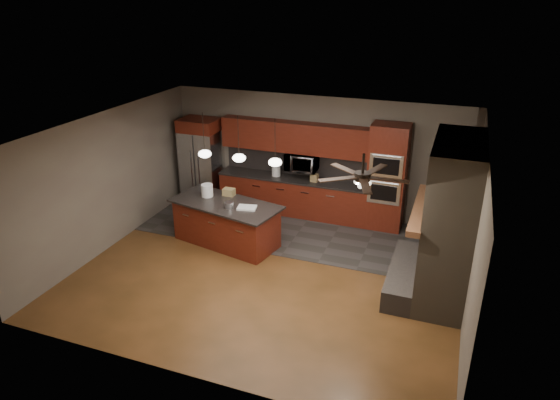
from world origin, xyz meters
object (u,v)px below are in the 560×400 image
at_px(paint_tray, 247,208).
at_px(cardboard_box, 229,192).
at_px(refrigerator, 202,161).
at_px(counter_bucket, 276,171).
at_px(counter_box, 314,178).
at_px(microwave, 302,162).
at_px(paint_can, 229,205).
at_px(oven_tower, 387,178).
at_px(white_bucket, 207,190).
at_px(kitchen_island, 226,223).

xyz_separation_m(paint_tray, cardboard_box, (-0.64, 0.50, 0.06)).
height_order(refrigerator, paint_tray, refrigerator).
xyz_separation_m(counter_bucket, counter_box, (0.96, -0.05, -0.02)).
height_order(microwave, paint_can, microwave).
bearing_deg(cardboard_box, microwave, 55.77).
relative_size(oven_tower, counter_bucket, 10.21).
bearing_deg(cardboard_box, paint_tray, -37.16).
distance_m(refrigerator, white_bucket, 1.95).
bearing_deg(counter_box, counter_bucket, -175.10).
bearing_deg(microwave, refrigerator, -177.06).
xyz_separation_m(oven_tower, kitchen_island, (-2.98, -1.92, -0.73)).
bearing_deg(oven_tower, cardboard_box, -153.75).
relative_size(microwave, white_bucket, 2.74).
height_order(oven_tower, white_bucket, oven_tower).
relative_size(kitchen_island, paint_can, 13.61).
bearing_deg(refrigerator, paint_tray, -43.19).
height_order(paint_can, counter_bucket, counter_bucket).
height_order(kitchen_island, paint_tray, paint_tray).
xyz_separation_m(microwave, cardboard_box, (-1.11, -1.58, -0.30)).
xyz_separation_m(kitchen_island, cardboard_box, (-0.11, 0.40, 0.53)).
xyz_separation_m(oven_tower, cardboard_box, (-3.09, -1.52, -0.19)).
relative_size(paint_tray, cardboard_box, 1.55).
height_order(paint_tray, counter_bucket, counter_bucket).
bearing_deg(oven_tower, refrigerator, -179.07).
height_order(refrigerator, kitchen_island, refrigerator).
height_order(paint_can, cardboard_box, cardboard_box).
bearing_deg(counter_box, cardboard_box, -126.67).
xyz_separation_m(oven_tower, white_bucket, (-3.50, -1.73, -0.14)).
distance_m(oven_tower, paint_tray, 3.19).
height_order(white_bucket, counter_box, white_bucket).
relative_size(oven_tower, cardboard_box, 9.87).
distance_m(paint_can, paint_tray, 0.36).
height_order(cardboard_box, counter_box, counter_box).
bearing_deg(oven_tower, paint_can, -143.05).
distance_m(paint_tray, counter_bucket, 2.04).
height_order(kitchen_island, counter_box, counter_box).
relative_size(kitchen_island, counter_box, 13.44).
bearing_deg(microwave, kitchen_island, -116.85).
distance_m(kitchen_island, paint_tray, 0.72).
distance_m(counter_bucket, counter_box, 0.96).
height_order(oven_tower, cardboard_box, oven_tower).
xyz_separation_m(oven_tower, paint_tray, (-2.45, -2.02, -0.25)).
distance_m(white_bucket, counter_bucket, 1.96).
bearing_deg(kitchen_island, counter_box, 66.63).
bearing_deg(counter_bucket, kitchen_island, -101.37).
relative_size(paint_tray, counter_bucket, 1.60).
distance_m(oven_tower, cardboard_box, 3.45).
bearing_deg(paint_tray, paint_can, -178.65).
relative_size(white_bucket, counter_bucket, 1.14).
relative_size(cardboard_box, counter_box, 1.31).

